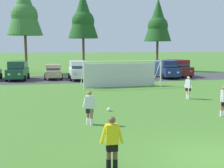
{
  "coord_description": "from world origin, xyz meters",
  "views": [
    {
      "loc": [
        -5.13,
        -7.9,
        3.67
      ],
      "look_at": [
        -1.55,
        9.74,
        1.32
      ],
      "focal_mm": 44.63,
      "sensor_mm": 36.0,
      "label": 1
    }
  ],
  "objects": [
    {
      "name": "tree_mid_left",
      "position": [
        -0.81,
        35.83,
        8.52
      ],
      "size": [
        4.64,
        4.64,
        12.38
      ],
      "color": "brown",
      "rests_on": "ground"
    },
    {
      "name": "referee",
      "position": [
        -3.52,
        0.02,
        0.82
      ],
      "size": [
        0.73,
        0.25,
        1.64
      ],
      "color": "brown",
      "rests_on": "ground"
    },
    {
      "name": "parked_car_slot_far_right",
      "position": [
        8.14,
        24.09,
        1.11
      ],
      "size": [
        2.21,
        4.64,
        2.16
      ],
      "color": "navy",
      "rests_on": "ground"
    },
    {
      "name": "parked_car_slot_end",
      "position": [
        10.37,
        25.44,
        1.11
      ],
      "size": [
        2.19,
        4.63,
        2.16
      ],
      "color": "maroon",
      "rests_on": "ground"
    },
    {
      "name": "parked_car_slot_center_left",
      "position": [
        -5.44,
        25.67,
        0.88
      ],
      "size": [
        2.14,
        4.25,
        1.72
      ],
      "color": "tan",
      "rests_on": "ground"
    },
    {
      "name": "player_winger_left",
      "position": [
        4.21,
        10.45,
        0.82
      ],
      "size": [
        0.41,
        0.7,
        1.64
      ],
      "color": "beige",
      "rests_on": "ground"
    },
    {
      "name": "soccer_goal",
      "position": [
        0.87,
        17.37,
        1.29
      ],
      "size": [
        7.52,
        2.4,
        2.57
      ],
      "color": "white",
      "rests_on": "ground"
    },
    {
      "name": "tree_center_back",
      "position": [
        10.73,
        34.17,
        7.78
      ],
      "size": [
        4.24,
        4.24,
        11.31
      ],
      "color": "brown",
      "rests_on": "ground"
    },
    {
      "name": "parked_car_slot_center",
      "position": [
        -2.58,
        24.37,
        1.11
      ],
      "size": [
        2.2,
        4.63,
        2.16
      ],
      "color": "silver",
      "rests_on": "ground"
    },
    {
      "name": "parked_car_slot_center_right",
      "position": [
        -0.19,
        25.08,
        0.88
      ],
      "size": [
        2.1,
        4.23,
        1.72
      ],
      "color": "#B2B2BC",
      "rests_on": "ground"
    },
    {
      "name": "parked_car_slot_left",
      "position": [
        -9.4,
        25.41,
        1.11
      ],
      "size": [
        2.3,
        4.68,
        2.16
      ],
      "color": "#194C2D",
      "rests_on": "ground"
    },
    {
      "name": "ground_plane",
      "position": [
        0.0,
        15.0,
        0.0
      ],
      "size": [
        400.0,
        400.0,
        0.0
      ],
      "primitive_type": "plane",
      "color": "#477A2D"
    },
    {
      "name": "parking_lot_strip",
      "position": [
        0.0,
        25.2,
        0.0
      ],
      "size": [
        52.0,
        8.4,
        0.01
      ],
      "primitive_type": "cube",
      "color": "#3D3D3F",
      "rests_on": "ground"
    },
    {
      "name": "soccer_ball",
      "position": [
        -2.15,
        7.7,
        0.11
      ],
      "size": [
        0.22,
        0.22,
        0.22
      ],
      "color": "white",
      "rests_on": "ground"
    },
    {
      "name": "parked_car_slot_right",
      "position": [
        4.46,
        25.41,
        0.88
      ],
      "size": [
        2.16,
        4.27,
        1.72
      ],
      "color": "red",
      "rests_on": "ground"
    },
    {
      "name": "tree_left_edge",
      "position": [
        -9.21,
        33.27,
        8.97
      ],
      "size": [
        4.89,
        4.89,
        13.03
      ],
      "color": "brown",
      "rests_on": "ground"
    },
    {
      "name": "player_striker_near",
      "position": [
        3.68,
        5.36,
        0.82
      ],
      "size": [
        0.47,
        0.66,
        1.64
      ],
      "color": "#936B4C",
      "rests_on": "ground"
    },
    {
      "name": "player_midfield_center",
      "position": [
        -3.59,
        5.09,
        0.82
      ],
      "size": [
        0.71,
        0.37,
        1.64
      ],
      "color": "#936B4C",
      "rests_on": "ground"
    }
  ]
}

